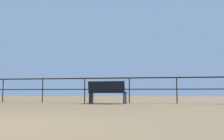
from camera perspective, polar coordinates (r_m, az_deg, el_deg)
pier_railing at (r=11.02m, az=-1.19°, el=-3.17°), size 21.39×0.05×1.08m
bench_near_left at (r=10.34m, az=-1.08°, el=-4.72°), size 1.54×0.78×0.89m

